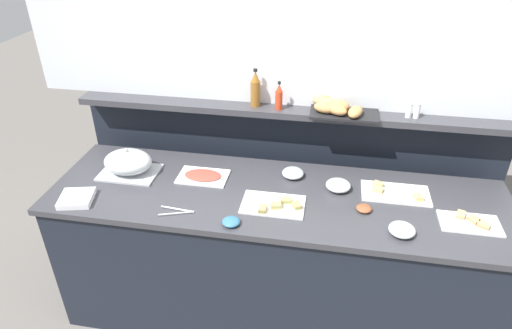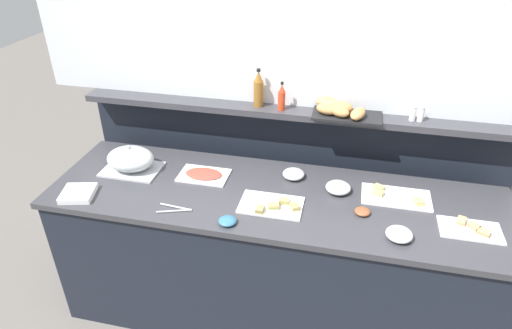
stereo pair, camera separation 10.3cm
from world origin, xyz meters
The scene contains 20 objects.
ground_plane centered at (0.00, 0.60, 0.00)m, with size 12.00×12.00×0.00m, color slate.
buffet_counter centered at (0.00, 0.00, 0.46)m, with size 2.56×0.75×0.91m.
back_ledge_unit centered at (0.00, 0.55, 0.65)m, with size 2.70×0.22×1.23m.
sandwich_platter_side centered at (0.99, -0.09, 0.92)m, with size 0.30×0.17×0.04m.
sandwich_platter_rear centered at (0.64, 0.12, 0.92)m, with size 0.37×0.20×0.04m.
sandwich_platter_front centered at (0.00, -0.11, 0.92)m, with size 0.34×0.21×0.04m.
cold_cuts_platter centered at (-0.45, 0.10, 0.92)m, with size 0.29×0.19×0.02m.
serving_cloche centered at (-0.90, 0.07, 0.99)m, with size 0.34×0.24×0.17m.
glass_bowl_large centered at (0.07, 0.20, 0.94)m, with size 0.13×0.13×0.05m.
glass_bowl_medium centered at (0.33, 0.11, 0.94)m, with size 0.14×0.14×0.06m.
glass_bowl_small centered at (0.64, -0.23, 0.94)m, with size 0.13×0.13×0.05m.
condiment_bowl_teal centered at (0.47, -0.07, 0.93)m, with size 0.08×0.08×0.03m, color brown.
condiment_bowl_red centered at (-0.19, -0.30, 0.93)m, with size 0.09×0.09×0.03m, color teal.
serving_tongs centered at (-0.49, -0.25, 0.92)m, with size 0.19×0.08×0.01m.
napkin_stack centered at (-1.06, -0.25, 0.93)m, with size 0.17×0.17×0.03m, color white.
vinegar_bottle_amber centered at (-0.21, 0.48, 1.33)m, with size 0.06×0.06×0.24m.
hot_sauce_bottle centered at (-0.06, 0.46, 1.30)m, with size 0.04×0.04×0.18m.
salt_shaker centered at (0.70, 0.47, 1.27)m, with size 0.03×0.03×0.09m.
pepper_shaker centered at (0.74, 0.47, 1.27)m, with size 0.03×0.03×0.09m.
bread_basket centered at (0.27, 0.47, 1.27)m, with size 0.41×0.30×0.08m.
Camera 1 is at (0.24, -2.00, 2.31)m, focal length 30.98 mm.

